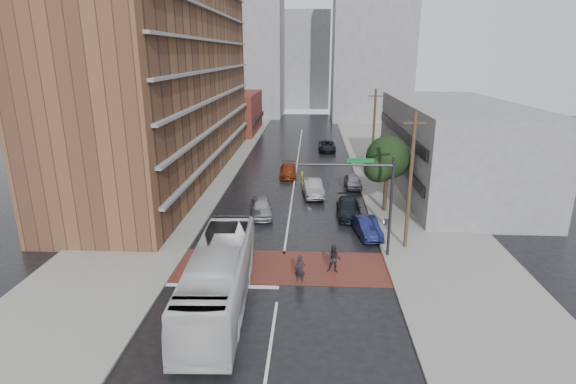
# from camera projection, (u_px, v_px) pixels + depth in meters

# --- Properties ---
(ground) EXTENTS (160.00, 160.00, 0.00)m
(ground) POSITION_uv_depth(u_px,v_px,m) (281.00, 270.00, 29.57)
(ground) COLOR black
(ground) RESTS_ON ground
(crosswalk) EXTENTS (14.00, 5.00, 0.02)m
(crosswalk) POSITION_uv_depth(u_px,v_px,m) (282.00, 267.00, 30.05)
(crosswalk) COLOR maroon
(crosswalk) RESTS_ON ground
(sidewalk_west) EXTENTS (9.00, 90.00, 0.15)m
(sidewalk_west) POSITION_uv_depth(u_px,v_px,m) (200.00, 172.00, 53.99)
(sidewalk_west) COLOR gray
(sidewalk_west) RESTS_ON ground
(sidewalk_east) EXTENTS (9.00, 90.00, 0.15)m
(sidewalk_east) POSITION_uv_depth(u_px,v_px,m) (393.00, 174.00, 52.81)
(sidewalk_east) COLOR gray
(sidewalk_east) RESTS_ON ground
(apartment_block) EXTENTS (10.00, 44.00, 28.00)m
(apartment_block) POSITION_uv_depth(u_px,v_px,m) (168.00, 50.00, 49.05)
(apartment_block) COLOR brown
(apartment_block) RESTS_ON ground
(storefront_west) EXTENTS (8.00, 16.00, 7.00)m
(storefront_west) POSITION_uv_depth(u_px,v_px,m) (235.00, 113.00, 80.67)
(storefront_west) COLOR maroon
(storefront_west) RESTS_ON ground
(building_east) EXTENTS (11.00, 26.00, 9.00)m
(building_east) POSITION_uv_depth(u_px,v_px,m) (453.00, 146.00, 46.48)
(building_east) COLOR gray
(building_east) RESTS_ON ground
(distant_tower_west) EXTENTS (18.00, 16.00, 32.00)m
(distant_tower_west) POSITION_uv_depth(u_px,v_px,m) (242.00, 43.00, 99.98)
(distant_tower_west) COLOR gray
(distant_tower_west) RESTS_ON ground
(distant_tower_east) EXTENTS (16.00, 14.00, 36.00)m
(distant_tower_east) POSITION_uv_depth(u_px,v_px,m) (373.00, 32.00, 92.24)
(distant_tower_east) COLOR gray
(distant_tower_east) RESTS_ON ground
(distant_tower_center) EXTENTS (12.00, 10.00, 24.00)m
(distant_tower_center) POSITION_uv_depth(u_px,v_px,m) (306.00, 60.00, 116.67)
(distant_tower_center) COLOR gray
(distant_tower_center) RESTS_ON ground
(street_tree) EXTENTS (4.20, 4.10, 6.90)m
(street_tree) POSITION_uv_depth(u_px,v_px,m) (388.00, 160.00, 39.22)
(street_tree) COLOR #332319
(street_tree) RESTS_ON ground
(signal_mast) EXTENTS (6.50, 0.30, 7.20)m
(signal_mast) POSITION_uv_depth(u_px,v_px,m) (370.00, 192.00, 30.26)
(signal_mast) COLOR #2D2D33
(signal_mast) RESTS_ON ground
(utility_pole_near) EXTENTS (1.60, 0.26, 10.00)m
(utility_pole_near) POSITION_uv_depth(u_px,v_px,m) (410.00, 181.00, 31.42)
(utility_pole_near) COLOR #473321
(utility_pole_near) RESTS_ON ground
(utility_pole_far) EXTENTS (1.60, 0.26, 10.00)m
(utility_pole_far) POSITION_uv_depth(u_px,v_px,m) (374.00, 133.00, 50.50)
(utility_pole_far) COLOR #473321
(utility_pole_far) RESTS_ON ground
(transit_bus) EXTENTS (3.48, 12.69, 3.50)m
(transit_bus) POSITION_uv_depth(u_px,v_px,m) (219.00, 277.00, 25.01)
(transit_bus) COLOR silver
(transit_bus) RESTS_ON ground
(pedestrian_a) EXTENTS (0.72, 0.53, 1.78)m
(pedestrian_a) POSITION_uv_depth(u_px,v_px,m) (300.00, 269.00, 27.81)
(pedestrian_a) COLOR black
(pedestrian_a) RESTS_ON ground
(pedestrian_b) EXTENTS (1.01, 0.85, 1.84)m
(pedestrian_b) POSITION_uv_depth(u_px,v_px,m) (334.00, 259.00, 29.09)
(pedestrian_b) COLOR black
(pedestrian_b) RESTS_ON ground
(car_travel_a) EXTENTS (2.55, 4.85, 1.57)m
(car_travel_a) POSITION_uv_depth(u_px,v_px,m) (261.00, 207.00, 39.26)
(car_travel_a) COLOR #A4A6AB
(car_travel_a) RESTS_ON ground
(car_travel_b) EXTENTS (2.41, 5.28, 1.68)m
(car_travel_b) POSITION_uv_depth(u_px,v_px,m) (313.00, 188.00, 44.84)
(car_travel_b) COLOR #A2A3A9
(car_travel_b) RESTS_ON ground
(car_travel_c) EXTENTS (2.10, 4.77, 1.36)m
(car_travel_c) POSITION_uv_depth(u_px,v_px,m) (288.00, 171.00, 52.08)
(car_travel_c) COLOR maroon
(car_travel_c) RESTS_ON ground
(suv_travel) EXTENTS (2.44, 5.24, 1.45)m
(suv_travel) POSITION_uv_depth(u_px,v_px,m) (327.00, 146.00, 65.71)
(suv_travel) COLOR black
(suv_travel) RESTS_ON ground
(car_parked_near) EXTENTS (2.15, 4.51, 1.43)m
(car_parked_near) POSITION_uv_depth(u_px,v_px,m) (367.00, 227.00, 34.98)
(car_parked_near) COLOR #141847
(car_parked_near) RESTS_ON ground
(car_parked_mid) EXTENTS (2.09, 5.06, 1.47)m
(car_parked_mid) POSITION_uv_depth(u_px,v_px,m) (349.00, 208.00, 39.21)
(car_parked_mid) COLOR black
(car_parked_mid) RESTS_ON ground
(car_parked_far) EXTENTS (1.78, 4.13, 1.39)m
(car_parked_far) POSITION_uv_depth(u_px,v_px,m) (353.00, 181.00, 47.70)
(car_parked_far) COLOR #9C9EA3
(car_parked_far) RESTS_ON ground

